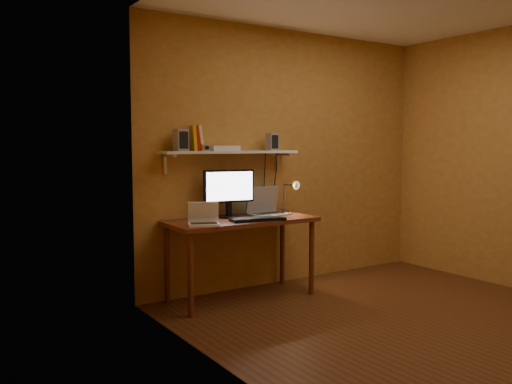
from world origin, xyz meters
TOP-DOWN VIEW (x-y plane):
  - room at (0.00, 0.00)m, footprint 3.44×3.24m
  - desk at (-0.78, 1.28)m, footprint 1.40×0.60m
  - wall_shelf at (-0.78, 1.47)m, footprint 1.40×0.25m
  - monitor at (-0.83, 1.42)m, footprint 0.49×0.24m
  - laptop at (-0.43, 1.40)m, footprint 0.38×0.29m
  - netbook at (-1.26, 1.12)m, footprint 0.31×0.28m
  - keyboard at (-0.72, 1.10)m, footprint 0.52×0.26m
  - mouse at (-0.50, 1.14)m, footprint 0.10×0.07m
  - desk_lamp at (-0.12, 1.41)m, footprint 0.09×0.23m
  - speaker_left at (-1.30, 1.46)m, footprint 0.11×0.11m
  - speaker_right at (-0.32, 1.46)m, footprint 0.10×0.10m
  - books at (-1.13, 1.48)m, footprint 0.15×0.17m
  - shelf_camera at (-1.08, 1.41)m, footprint 0.11×0.06m
  - router at (-0.87, 1.48)m, footprint 0.29×0.20m

SIDE VIEW (x-z plane):
  - desk at x=-0.78m, z-range 0.29..1.04m
  - keyboard at x=-0.72m, z-range 0.75..0.78m
  - mouse at x=-0.50m, z-range 0.75..0.78m
  - netbook at x=-1.26m, z-range 0.71..0.90m
  - laptop at x=-0.43m, z-range 0.69..0.96m
  - desk_lamp at x=-0.12m, z-range 0.77..1.15m
  - monitor at x=-0.83m, z-range 0.78..1.23m
  - room at x=0.00m, z-range -0.02..2.62m
  - wall_shelf at x=-0.78m, z-range 1.26..1.46m
  - router at x=-0.87m, z-range 1.38..1.42m
  - shelf_camera at x=-1.08m, z-range 1.38..1.44m
  - speaker_right at x=-0.32m, z-range 1.38..1.55m
  - speaker_left at x=-1.30m, z-range 1.38..1.57m
  - books at x=-1.13m, z-range 1.37..1.61m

